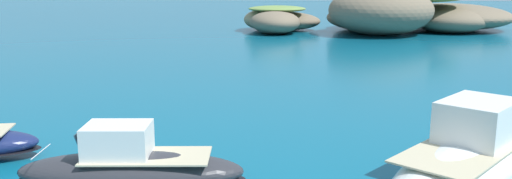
{
  "coord_description": "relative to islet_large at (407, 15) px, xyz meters",
  "views": [
    {
      "loc": [
        4.24,
        -8.76,
        7.64
      ],
      "look_at": [
        1.91,
        21.43,
        1.28
      ],
      "focal_mm": 36.48,
      "sensor_mm": 36.0,
      "label": 1
    }
  ],
  "objects": [
    {
      "name": "islet_large",
      "position": [
        0.0,
        0.0,
        0.0
      ],
      "size": [
        34.33,
        32.85,
        6.96
      ],
      "color": "#756651",
      "rests_on": "ground"
    },
    {
      "name": "islet_small",
      "position": [
        -19.75,
        -0.46,
        -0.85
      ],
      "size": [
        14.22,
        17.6,
        3.94
      ],
      "color": "#756651",
      "rests_on": "ground"
    },
    {
      "name": "motorboat_charcoal",
      "position": [
        -22.81,
        -62.91,
        -1.75
      ],
      "size": [
        8.72,
        3.26,
        2.52
      ],
      "color": "#2D2D33",
      "rests_on": "ground"
    },
    {
      "name": "motorboat_white",
      "position": [
        -10.21,
        -61.74,
        -1.49
      ],
      "size": [
        9.57,
        10.86,
        3.29
      ],
      "color": "white",
      "rests_on": "ground"
    }
  ]
}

